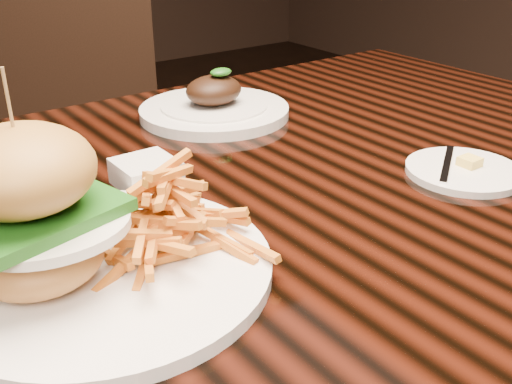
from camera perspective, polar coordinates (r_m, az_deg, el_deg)
dining_table at (r=0.83m, az=-4.34°, el=-4.26°), size 1.60×0.90×0.75m
burger_plate at (r=0.60m, az=-15.05°, el=-3.03°), size 0.34×0.34×0.22m
side_saucer at (r=0.88m, az=19.17°, el=1.95°), size 0.16×0.16×0.02m
ramekin at (r=0.81m, az=-10.42°, el=1.79°), size 0.09×0.09×0.04m
far_dish at (r=1.06m, az=-3.99°, el=8.07°), size 0.26×0.26×0.09m
chair_far at (r=1.67m, az=-16.94°, el=5.41°), size 0.61×0.62×0.95m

